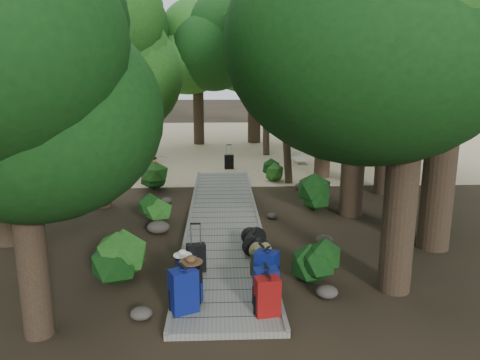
{
  "coord_description": "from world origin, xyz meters",
  "views": [
    {
      "loc": [
        -0.09,
        -11.61,
        4.13
      ],
      "look_at": [
        0.5,
        1.84,
        1.0
      ],
      "focal_mm": 35.0,
      "sensor_mm": 36.0,
      "label": 1
    }
  ],
  "objects_px": {
    "backpack_left_c": "(187,272)",
    "duffel_right_black": "(255,241)",
    "backpack_right_c": "(267,265)",
    "duffel_right_khaki": "(262,255)",
    "backpack_left_a": "(184,288)",
    "suitcase_on_boardwalk": "(196,258)",
    "backpack_right_b": "(266,285)",
    "backpack_right_d": "(260,262)",
    "kayak": "(152,159)",
    "lone_suitcase_on_sand": "(229,162)",
    "backpack_right_a": "(267,294)",
    "sun_lounger": "(300,157)",
    "backpack_left_b": "(189,282)"
  },
  "relations": [
    {
      "from": "duffel_right_black",
      "to": "backpack_right_b",
      "type": "bearing_deg",
      "value": -76.82
    },
    {
      "from": "duffel_right_black",
      "to": "lone_suitcase_on_sand",
      "type": "relative_size",
      "value": 1.19
    },
    {
      "from": "backpack_left_c",
      "to": "duffel_right_khaki",
      "type": "xyz_separation_m",
      "value": [
        1.51,
        1.15,
        -0.15
      ]
    },
    {
      "from": "backpack_right_d",
      "to": "sun_lounger",
      "type": "height_order",
      "value": "backpack_right_d"
    },
    {
      "from": "duffel_right_khaki",
      "to": "kayak",
      "type": "bearing_deg",
      "value": 95.54
    },
    {
      "from": "backpack_left_a",
      "to": "kayak",
      "type": "xyz_separation_m",
      "value": [
        -2.48,
        14.05,
        -0.37
      ]
    },
    {
      "from": "backpack_right_c",
      "to": "lone_suitcase_on_sand",
      "type": "relative_size",
      "value": 1.18
    },
    {
      "from": "backpack_right_c",
      "to": "lone_suitcase_on_sand",
      "type": "distance_m",
      "value": 11.48
    },
    {
      "from": "backpack_right_a",
      "to": "duffel_right_black",
      "type": "relative_size",
      "value": 1.01
    },
    {
      "from": "backpack_left_c",
      "to": "backpack_right_a",
      "type": "relative_size",
      "value": 0.95
    },
    {
      "from": "backpack_left_c",
      "to": "backpack_right_d",
      "type": "xyz_separation_m",
      "value": [
        1.43,
        0.61,
        -0.08
      ]
    },
    {
      "from": "backpack_right_a",
      "to": "backpack_right_b",
      "type": "distance_m",
      "value": 0.33
    },
    {
      "from": "backpack_left_b",
      "to": "backpack_right_d",
      "type": "bearing_deg",
      "value": 48.26
    },
    {
      "from": "backpack_right_d",
      "to": "suitcase_on_boardwalk",
      "type": "relative_size",
      "value": 0.89
    },
    {
      "from": "sun_lounger",
      "to": "backpack_right_b",
      "type": "bearing_deg",
      "value": -104.98
    },
    {
      "from": "backpack_left_a",
      "to": "kayak",
      "type": "distance_m",
      "value": 14.27
    },
    {
      "from": "backpack_right_b",
      "to": "suitcase_on_boardwalk",
      "type": "height_order",
      "value": "backpack_right_b"
    },
    {
      "from": "backpack_right_d",
      "to": "lone_suitcase_on_sand",
      "type": "distance_m",
      "value": 11.07
    },
    {
      "from": "backpack_left_a",
      "to": "duffel_right_black",
      "type": "relative_size",
      "value": 1.17
    },
    {
      "from": "backpack_right_c",
      "to": "sun_lounger",
      "type": "relative_size",
      "value": 0.43
    },
    {
      "from": "backpack_left_a",
      "to": "backpack_left_b",
      "type": "distance_m",
      "value": 0.34
    },
    {
      "from": "backpack_left_a",
      "to": "backpack_right_b",
      "type": "distance_m",
      "value": 1.43
    },
    {
      "from": "backpack_right_d",
      "to": "kayak",
      "type": "distance_m",
      "value": 13.2
    },
    {
      "from": "backpack_left_b",
      "to": "lone_suitcase_on_sand",
      "type": "bearing_deg",
      "value": 94.33
    },
    {
      "from": "backpack_left_b",
      "to": "backpack_right_b",
      "type": "bearing_deg",
      "value": 1.87
    },
    {
      "from": "backpack_right_a",
      "to": "suitcase_on_boardwalk",
      "type": "bearing_deg",
      "value": 115.82
    },
    {
      "from": "backpack_right_c",
      "to": "duffel_right_khaki",
      "type": "xyz_separation_m",
      "value": [
        -0.02,
        0.93,
        -0.16
      ]
    },
    {
      "from": "backpack_right_d",
      "to": "kayak",
      "type": "xyz_separation_m",
      "value": [
        -3.9,
        12.61,
        -0.21
      ]
    },
    {
      "from": "duffel_right_khaki",
      "to": "lone_suitcase_on_sand",
      "type": "distance_m",
      "value": 10.54
    },
    {
      "from": "backpack_right_d",
      "to": "suitcase_on_boardwalk",
      "type": "distance_m",
      "value": 1.31
    },
    {
      "from": "backpack_right_a",
      "to": "backpack_left_a",
      "type": "bearing_deg",
      "value": 163.91
    },
    {
      "from": "duffel_right_khaki",
      "to": "duffel_right_black",
      "type": "height_order",
      "value": "duffel_right_black"
    },
    {
      "from": "duffel_right_khaki",
      "to": "sun_lounger",
      "type": "height_order",
      "value": "sun_lounger"
    },
    {
      "from": "duffel_right_khaki",
      "to": "lone_suitcase_on_sand",
      "type": "height_order",
      "value": "lone_suitcase_on_sand"
    },
    {
      "from": "duffel_right_khaki",
      "to": "backpack_left_c",
      "type": "bearing_deg",
      "value": -155.53
    },
    {
      "from": "backpack_right_d",
      "to": "kayak",
      "type": "relative_size",
      "value": 0.17
    },
    {
      "from": "duffel_right_khaki",
      "to": "lone_suitcase_on_sand",
      "type": "xyz_separation_m",
      "value": [
        -0.47,
        10.53,
        0.01
      ]
    },
    {
      "from": "backpack_left_c",
      "to": "duffel_right_black",
      "type": "xyz_separation_m",
      "value": [
        1.42,
        1.88,
        -0.12
      ]
    },
    {
      "from": "duffel_right_black",
      "to": "lone_suitcase_on_sand",
      "type": "height_order",
      "value": "lone_suitcase_on_sand"
    },
    {
      "from": "backpack_right_c",
      "to": "backpack_right_b",
      "type": "bearing_deg",
      "value": -71.05
    },
    {
      "from": "backpack_right_b",
      "to": "backpack_left_b",
      "type": "bearing_deg",
      "value": 165.62
    },
    {
      "from": "backpack_left_c",
      "to": "backpack_right_b",
      "type": "distance_m",
      "value": 1.57
    },
    {
      "from": "backpack_right_d",
      "to": "suitcase_on_boardwalk",
      "type": "bearing_deg",
      "value": -174.3
    },
    {
      "from": "backpack_right_d",
      "to": "backpack_right_a",
      "type": "bearing_deg",
      "value": -76.0
    },
    {
      "from": "backpack_left_a",
      "to": "suitcase_on_boardwalk",
      "type": "height_order",
      "value": "backpack_left_a"
    },
    {
      "from": "suitcase_on_boardwalk",
      "to": "backpack_right_c",
      "type": "bearing_deg",
      "value": -36.44
    },
    {
      "from": "backpack_left_a",
      "to": "suitcase_on_boardwalk",
      "type": "distance_m",
      "value": 1.65
    },
    {
      "from": "backpack_left_b",
      "to": "backpack_right_d",
      "type": "distance_m",
      "value": 1.75
    },
    {
      "from": "backpack_right_b",
      "to": "backpack_right_d",
      "type": "relative_size",
      "value": 1.43
    },
    {
      "from": "duffel_right_black",
      "to": "sun_lounger",
      "type": "height_order",
      "value": "duffel_right_black"
    }
  ]
}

